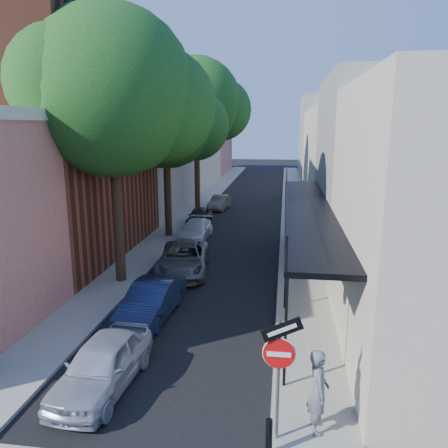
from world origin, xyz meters
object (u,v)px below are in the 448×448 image
(parked_car_c, at_px, (183,259))
(pedestrian, at_px, (318,391))
(bollard, at_px, (269,437))
(sign_post, at_px, (279,359))
(parked_car_e, at_px, (199,216))
(parked_car_d, at_px, (195,230))
(parked_car_a, at_px, (103,364))
(oak_far, at_px, (203,105))
(oak_mid, at_px, (173,119))
(parked_car_f, at_px, (220,202))
(parked_car_b, at_px, (151,301))
(oak_near, at_px, (124,96))

(parked_car_c, relative_size, pedestrian, 2.49)
(bollard, bearing_deg, sign_post, 71.44)
(parked_car_e, bearing_deg, parked_car_d, -81.63)
(parked_car_d, relative_size, parked_car_e, 1.16)
(bollard, distance_m, parked_car_a, 4.81)
(sign_post, xyz_separation_m, oak_far, (-6.51, 26.30, 6.22))
(oak_mid, relative_size, parked_car_f, 2.97)
(sign_post, height_order, parked_car_b, sign_post)
(sign_post, height_order, parked_car_f, sign_post)
(sign_post, height_order, oak_mid, oak_mid)
(oak_mid, bearing_deg, parked_car_a, -82.72)
(parked_car_a, bearing_deg, parked_car_c, 93.50)
(oak_far, bearing_deg, parked_car_b, -84.58)
(oak_near, distance_m, parked_car_e, 13.51)
(parked_car_f, bearing_deg, bollard, -72.17)
(oak_mid, distance_m, pedestrian, 19.36)
(oak_mid, relative_size, parked_car_d, 2.55)
(parked_car_a, distance_m, parked_car_b, 4.24)
(oak_far, distance_m, parked_car_e, 9.56)
(bollard, xyz_separation_m, parked_car_b, (-4.40, 6.18, 0.13))
(parked_car_c, bearing_deg, parked_car_b, -97.40)
(parked_car_a, bearing_deg, oak_far, 98.00)
(oak_near, relative_size, parked_car_a, 2.92)
(parked_car_d, relative_size, parked_car_f, 1.17)
(parked_car_e, distance_m, parked_car_f, 5.77)
(pedestrian, bearing_deg, sign_post, 110.90)
(oak_near, height_order, pedestrian, oak_near)
(oak_far, xyz_separation_m, pedestrian, (7.38, -25.89, -7.17))
(parked_car_c, xyz_separation_m, pedestrian, (5.42, -10.29, 0.42))
(oak_far, distance_m, parked_car_b, 22.03)
(parked_car_a, relative_size, parked_car_c, 0.81)
(parked_car_b, relative_size, parked_car_c, 0.82)
(oak_near, relative_size, parked_car_e, 3.31)
(parked_car_d, bearing_deg, parked_car_a, -86.60)
(oak_far, xyz_separation_m, parked_car_a, (1.95, -24.83, -7.59))
(oak_far, distance_m, pedestrian, 27.86)
(oak_mid, relative_size, parked_car_c, 2.12)
(parked_car_c, bearing_deg, parked_car_f, 84.86)
(bollard, relative_size, oak_near, 0.07)
(parked_car_a, bearing_deg, oak_mid, 100.78)
(bollard, xyz_separation_m, parked_car_a, (-4.40, 1.93, 0.15))
(parked_car_a, xyz_separation_m, parked_car_e, (-1.20, 19.17, -0.08))
(parked_car_b, bearing_deg, pedestrian, -40.62)
(oak_far, bearing_deg, pedestrian, -74.09)
(parked_car_c, bearing_deg, pedestrian, -69.60)
(parked_car_c, xyz_separation_m, parked_car_e, (-1.20, 9.94, -0.08))
(oak_far, bearing_deg, parked_car_f, 3.35)
(bollard, distance_m, oak_near, 13.78)
(parked_car_e, bearing_deg, parked_car_a, -85.94)
(bollard, bearing_deg, oak_near, 123.12)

